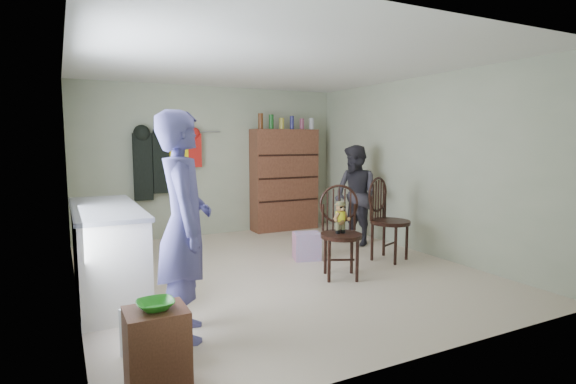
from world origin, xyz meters
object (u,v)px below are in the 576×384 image
chair_front (340,226)px  dresser (284,179)px  chair_far (386,216)px  counter (107,251)px

chair_front → dresser: (0.69, 2.84, 0.30)m
chair_far → dresser: (-0.29, 2.47, 0.31)m
counter → chair_front: (2.51, -0.54, 0.14)m
chair_far → dresser: dresser is taller
chair_far → dresser: 2.51m
counter → dresser: 3.96m
counter → chair_far: size_ratio=1.67×
counter → dresser: (3.20, 2.30, 0.44)m
dresser → counter: bearing=-144.3°
counter → chair_far: bearing=-2.9°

